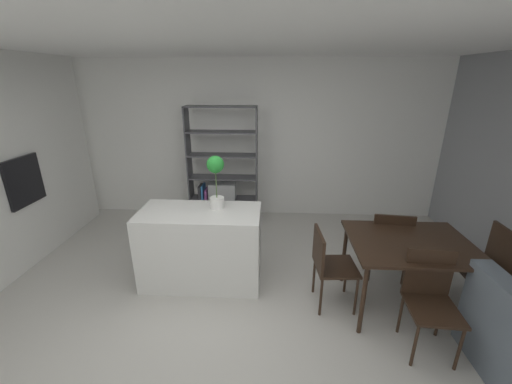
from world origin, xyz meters
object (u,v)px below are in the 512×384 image
at_px(dining_chair_window_side, 489,262).
at_px(dining_chair_near, 430,293).
at_px(dining_table, 410,248).
at_px(open_bookshelf, 222,175).
at_px(kitchen_island, 202,246).
at_px(dining_chair_island_side, 328,261).
at_px(potted_plant_on_island, 216,177).
at_px(dining_chair_far, 389,239).
at_px(built_in_oven, 24,181).

bearing_deg(dining_chair_window_side, dining_chair_near, -56.83).
bearing_deg(dining_table, open_bookshelf, 137.22).
bearing_deg(kitchen_island, open_bookshelf, 90.43).
height_order(open_bookshelf, dining_chair_window_side, open_bookshelf).
distance_m(dining_chair_window_side, dining_chair_island_side, 1.61).
height_order(potted_plant_on_island, open_bookshelf, open_bookshelf).
distance_m(dining_table, dining_chair_near, 0.52).
relative_size(potted_plant_on_island, open_bookshelf, 0.32).
xyz_separation_m(dining_chair_far, dining_chair_window_side, (0.82, -0.50, 0.03)).
bearing_deg(dining_chair_near, potted_plant_on_island, 158.31).
relative_size(dining_chair_window_side, dining_chair_near, 1.02).
bearing_deg(kitchen_island, dining_chair_near, -20.91).
relative_size(kitchen_island, dining_chair_far, 1.56).
xyz_separation_m(open_bookshelf, dining_chair_island_side, (1.42, -2.06, -0.29)).
bearing_deg(built_in_oven, dining_chair_window_side, -7.53).
bearing_deg(dining_chair_island_side, built_in_oven, 75.21).
height_order(dining_table, dining_chair_window_side, dining_chair_window_side).
bearing_deg(dining_chair_window_side, dining_chair_island_side, -88.20).
xyz_separation_m(open_bookshelf, dining_chair_window_side, (3.03, -2.06, -0.25)).
xyz_separation_m(built_in_oven, dining_table, (4.47, -0.69, -0.41)).
relative_size(kitchen_island, dining_chair_island_side, 1.60).
bearing_deg(dining_chair_window_side, dining_table, -88.52).
bearing_deg(built_in_oven, dining_table, -8.84).
bearing_deg(built_in_oven, dining_chair_near, -14.88).
bearing_deg(dining_chair_island_side, dining_table, -93.52).
distance_m(dining_table, dining_chair_island_side, 0.82).
bearing_deg(built_in_oven, open_bookshelf, 31.26).
height_order(potted_plant_on_island, dining_table, potted_plant_on_island).
distance_m(open_bookshelf, dining_table, 3.03).
distance_m(kitchen_island, potted_plant_on_island, 0.85).
height_order(built_in_oven, dining_chair_window_side, built_in_oven).
height_order(dining_chair_island_side, dining_chair_near, dining_chair_near).
xyz_separation_m(open_bookshelf, dining_chair_near, (2.23, -2.55, -0.28)).
bearing_deg(dining_chair_window_side, built_in_oven, -95.86).
bearing_deg(dining_table, potted_plant_on_island, 167.08).
height_order(dining_chair_far, dining_chair_island_side, dining_chair_far).
bearing_deg(dining_table, built_in_oven, 171.16).
height_order(dining_chair_far, dining_chair_near, dining_chair_near).
bearing_deg(dining_chair_island_side, kitchen_island, 71.72).
relative_size(kitchen_island, dining_chair_near, 1.50).
xyz_separation_m(kitchen_island, dining_chair_island_side, (1.41, -0.36, 0.07)).
distance_m(dining_chair_far, dining_chair_island_side, 0.94).
bearing_deg(built_in_oven, kitchen_island, -8.61).
xyz_separation_m(potted_plant_on_island, open_bookshelf, (-0.20, 1.59, -0.46)).
distance_m(kitchen_island, dining_chair_far, 2.20).
bearing_deg(kitchen_island, dining_chair_far, 3.78).
height_order(built_in_oven, dining_chair_far, built_in_oven).
height_order(kitchen_island, dining_chair_far, kitchen_island).
distance_m(dining_chair_window_side, dining_chair_near, 0.94).
distance_m(built_in_oven, potted_plant_on_island, 2.46).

